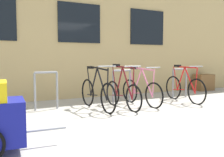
# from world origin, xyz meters

# --- Properties ---
(ground_plane) EXTENTS (42.00, 42.00, 0.00)m
(ground_plane) POSITION_xyz_m (0.00, 0.00, 0.00)
(ground_plane) COLOR #B2ADA0
(storefront_building) EXTENTS (28.00, 5.12, 6.02)m
(storefront_building) POSITION_xyz_m (0.00, 5.74, 3.01)
(storefront_building) COLOR tan
(storefront_building) RESTS_ON ground
(bike_rack) EXTENTS (6.56, 0.05, 0.90)m
(bike_rack) POSITION_xyz_m (-0.28, 1.90, 0.53)
(bike_rack) COLOR gray
(bike_rack) RESTS_ON ground
(bicycle_black) EXTENTS (0.44, 1.77, 1.06)m
(bicycle_black) POSITION_xyz_m (-0.19, 1.45, 0.39)
(bicycle_black) COLOR black
(bicycle_black) RESTS_ON ground
(bicycle_pink) EXTENTS (0.44, 1.62, 1.01)m
(bicycle_pink) POSITION_xyz_m (1.04, 1.43, 0.37)
(bicycle_pink) COLOR black
(bicycle_pink) RESTS_ON ground
(bicycle_maroon) EXTENTS (0.44, 1.59, 1.08)m
(bicycle_maroon) POSITION_xyz_m (0.40, 1.27, 0.37)
(bicycle_maroon) COLOR black
(bicycle_maroon) RESTS_ON ground
(bicycle_red) EXTENTS (0.44, 1.68, 1.03)m
(bicycle_red) POSITION_xyz_m (2.40, 1.34, 0.38)
(bicycle_red) COLOR black
(bicycle_red) RESTS_ON ground
(planter_box) EXTENTS (0.70, 0.44, 0.60)m
(planter_box) POSITION_xyz_m (4.72, 2.85, 0.30)
(planter_box) COLOR brown
(planter_box) RESTS_ON ground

